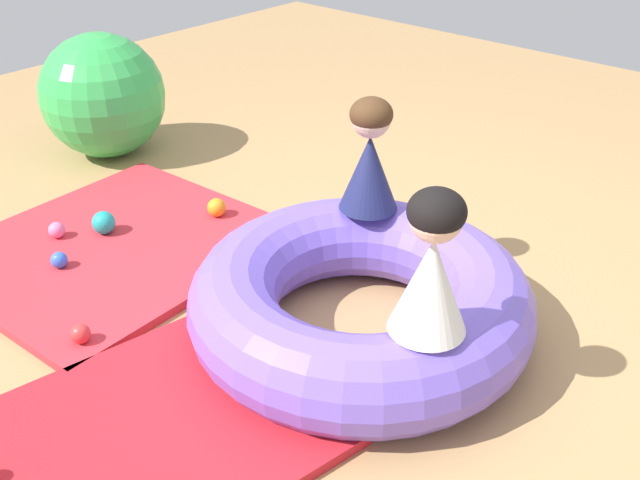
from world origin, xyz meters
TOP-DOWN VIEW (x-y plane):
  - ground_plane at (0.00, 0.00)m, footprint 8.00×8.00m
  - gym_mat_near_left at (-0.23, 1.19)m, footprint 1.38×1.25m
  - gym_mat_front at (-1.06, 0.16)m, footprint 1.67×1.17m
  - inflatable_cushion at (0.02, -0.05)m, footprint 1.28×1.28m
  - child_in_white at (-0.15, -0.45)m, footprint 0.32×0.32m
  - child_in_navy at (0.37, 0.20)m, footprint 0.26×0.26m
  - play_ball_red at (-0.73, 0.67)m, footprint 0.07×0.07m
  - play_ball_orange at (0.26, 1.03)m, footprint 0.09×0.09m
  - play_ball_pink at (-0.37, 1.42)m, footprint 0.08×0.08m
  - play_ball_blue at (-0.50, 1.19)m, footprint 0.07×0.07m
  - play_ball_teal at (-0.20, 1.30)m, footprint 0.11×0.11m
  - exercise_ball_large at (0.41, 2.14)m, footprint 0.70×0.70m

SIDE VIEW (x-z plane):
  - ground_plane at x=0.00m, z-range 0.00..0.00m
  - gym_mat_near_left at x=-0.23m, z-range 0.00..0.04m
  - gym_mat_front at x=-1.06m, z-range 0.00..0.04m
  - play_ball_blue at x=-0.50m, z-range 0.04..0.11m
  - play_ball_red at x=-0.73m, z-range 0.04..0.11m
  - play_ball_pink at x=-0.37m, z-range 0.04..0.12m
  - play_ball_orange at x=0.26m, z-range 0.04..0.13m
  - play_ball_teal at x=-0.20m, z-range 0.04..0.15m
  - inflatable_cushion at x=0.02m, z-range 0.00..0.34m
  - exercise_ball_large at x=0.41m, z-range 0.00..0.70m
  - child_in_navy at x=0.37m, z-range 0.33..0.80m
  - child_in_white at x=-0.15m, z-range 0.33..0.81m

